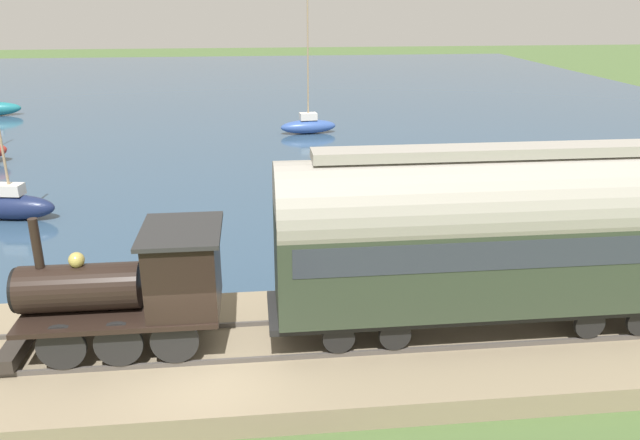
# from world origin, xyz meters

# --- Properties ---
(ground_plane) EXTENTS (200.00, 200.00, 0.00)m
(ground_plane) POSITION_xyz_m (0.00, 0.00, 0.00)
(ground_plane) COLOR #476033
(harbor_water) EXTENTS (80.00, 80.00, 0.01)m
(harbor_water) POSITION_xyz_m (44.27, 0.00, 0.00)
(harbor_water) COLOR #2D4760
(harbor_water) RESTS_ON ground
(rail_embankment) EXTENTS (5.65, 56.00, 0.69)m
(rail_embankment) POSITION_xyz_m (1.14, 0.00, 0.29)
(rail_embankment) COLOR #84755B
(rail_embankment) RESTS_ON ground
(steam_locomotive) EXTENTS (2.29, 5.10, 3.31)m
(steam_locomotive) POSITION_xyz_m (1.14, 1.38, 2.34)
(steam_locomotive) COLOR black
(steam_locomotive) RESTS_ON rail_embankment
(passenger_coach) EXTENTS (2.38, 10.74, 4.67)m
(passenger_coach) POSITION_xyz_m (1.14, -6.93, 3.26)
(passenger_coach) COLOR black
(passenger_coach) RESTS_ON rail_embankment
(sailboat_navy) EXTENTS (1.62, 3.63, 5.21)m
(sailboat_navy) POSITION_xyz_m (12.84, 8.47, 0.60)
(sailboat_navy) COLOR #192347
(sailboat_navy) RESTS_ON harbor_water
(sailboat_blue) EXTENTS (1.59, 3.80, 8.44)m
(sailboat_blue) POSITION_xyz_m (28.20, -4.98, 0.59)
(sailboat_blue) COLOR #335199
(sailboat_blue) RESTS_ON harbor_water
(rowboat_mid_harbor) EXTENTS (1.66, 3.00, 0.52)m
(rowboat_mid_harbor) POSITION_xyz_m (9.03, -7.30, 0.27)
(rowboat_mid_harbor) COLOR beige
(rowboat_mid_harbor) RESTS_ON harbor_water
(rowboat_far_out) EXTENTS (2.56, 2.10, 0.37)m
(rowboat_far_out) POSITION_xyz_m (11.59, -5.33, 0.19)
(rowboat_far_out) COLOR beige
(rowboat_far_out) RESTS_ON harbor_water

